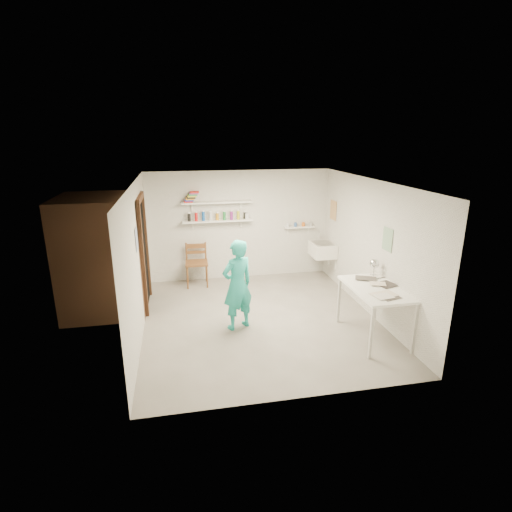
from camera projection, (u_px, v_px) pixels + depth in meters
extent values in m
cube|color=slate|center=(260.00, 320.00, 7.06)|extent=(4.00, 4.50, 0.02)
cube|color=silver|center=(261.00, 182.00, 6.35)|extent=(4.00, 4.50, 0.02)
cube|color=silver|center=(240.00, 225.00, 8.82)|extent=(4.00, 0.02, 2.40)
cube|color=silver|center=(301.00, 310.00, 4.58)|extent=(4.00, 0.02, 2.40)
cube|color=silver|center=(137.00, 261.00, 6.33)|extent=(0.02, 4.50, 2.40)
cube|color=silver|center=(371.00, 248.00, 7.08)|extent=(0.02, 4.50, 2.40)
cube|color=black|center=(144.00, 255.00, 7.38)|extent=(0.02, 0.90, 2.00)
cube|color=brown|center=(103.00, 254.00, 7.23)|extent=(1.40, 1.50, 2.10)
cube|color=brown|center=(140.00, 198.00, 7.07)|extent=(0.06, 1.05, 0.10)
cube|color=brown|center=(143.00, 263.00, 6.91)|extent=(0.06, 0.10, 2.00)
cube|color=brown|center=(147.00, 247.00, 7.85)|extent=(0.06, 0.10, 2.00)
cube|color=white|center=(218.00, 221.00, 8.56)|extent=(1.50, 0.22, 0.03)
cube|color=white|center=(217.00, 202.00, 8.44)|extent=(1.50, 0.22, 0.03)
cube|color=white|center=(299.00, 227.00, 9.01)|extent=(0.70, 0.14, 0.03)
cube|color=#334C7F|center=(137.00, 239.00, 6.28)|extent=(0.01, 0.28, 0.36)
cube|color=#995933|center=(333.00, 210.00, 8.66)|extent=(0.01, 0.34, 0.42)
cube|color=#3F724C|center=(387.00, 239.00, 6.47)|extent=(0.01, 0.30, 0.38)
cube|color=white|center=(322.00, 250.00, 8.77)|extent=(0.48, 0.60, 0.30)
imported|color=#23AFA0|center=(238.00, 285.00, 6.54)|extent=(0.66, 0.56, 1.53)
cylinder|color=#C7B287|center=(241.00, 266.00, 6.67)|extent=(0.27, 0.15, 0.28)
cube|color=brown|center=(197.00, 263.00, 8.50)|extent=(0.48, 0.46, 1.01)
cube|color=white|center=(374.00, 313.00, 6.33)|extent=(0.76, 1.27, 0.85)
sphere|color=silver|center=(375.00, 263.00, 6.66)|extent=(0.16, 0.16, 0.16)
cylinder|color=black|center=(188.00, 217.00, 8.42)|extent=(0.06, 0.06, 0.17)
cylinder|color=red|center=(195.00, 217.00, 8.45)|extent=(0.06, 0.06, 0.17)
cylinder|color=blue|center=(203.00, 217.00, 8.47)|extent=(0.06, 0.06, 0.17)
cylinder|color=white|center=(210.00, 216.00, 8.50)|extent=(0.06, 0.06, 0.17)
cylinder|color=orange|center=(217.00, 216.00, 8.53)|extent=(0.06, 0.06, 0.17)
cylinder|color=#268C3F|center=(225.00, 216.00, 8.56)|extent=(0.06, 0.06, 0.17)
cylinder|color=#8C268C|center=(232.00, 216.00, 8.59)|extent=(0.06, 0.06, 0.17)
cylinder|color=gold|center=(239.00, 215.00, 8.62)|extent=(0.06, 0.06, 0.17)
cylinder|color=black|center=(246.00, 215.00, 8.65)|extent=(0.06, 0.06, 0.17)
cube|color=red|center=(188.00, 202.00, 8.32)|extent=(0.18, 0.14, 0.03)
cube|color=#1933A5|center=(189.00, 200.00, 8.32)|extent=(0.18, 0.14, 0.03)
cube|color=orange|center=(190.00, 199.00, 8.32)|extent=(0.18, 0.14, 0.03)
cube|color=black|center=(191.00, 198.00, 8.31)|extent=(0.18, 0.14, 0.03)
cube|color=yellow|center=(192.00, 196.00, 8.31)|extent=(0.18, 0.14, 0.03)
cube|color=#338C4C|center=(193.00, 195.00, 8.30)|extent=(0.18, 0.14, 0.03)
cube|color=#8C3F8C|center=(194.00, 194.00, 8.30)|extent=(0.18, 0.14, 0.03)
cube|color=red|center=(195.00, 192.00, 8.29)|extent=(0.18, 0.14, 0.03)
cylinder|color=silver|center=(291.00, 225.00, 8.96)|extent=(0.07, 0.07, 0.09)
cylinder|color=#335999|center=(296.00, 225.00, 8.98)|extent=(0.07, 0.07, 0.09)
cylinder|color=orange|center=(302.00, 224.00, 9.01)|extent=(0.07, 0.07, 0.09)
cylinder|color=#999999|center=(308.00, 224.00, 9.03)|extent=(0.07, 0.07, 0.09)
cube|color=silver|center=(376.00, 287.00, 6.20)|extent=(0.30, 0.22, 0.00)
cube|color=#4C4742|center=(376.00, 287.00, 6.20)|extent=(0.30, 0.22, 0.00)
cube|color=beige|center=(376.00, 287.00, 6.20)|extent=(0.30, 0.22, 0.00)
cube|color=#383330|center=(376.00, 287.00, 6.20)|extent=(0.30, 0.22, 0.00)
cube|color=silver|center=(376.00, 287.00, 6.20)|extent=(0.30, 0.22, 0.00)
cube|color=silver|center=(376.00, 286.00, 6.20)|extent=(0.30, 0.22, 0.00)
cube|color=#4C4742|center=(376.00, 286.00, 6.20)|extent=(0.30, 0.22, 0.00)
cube|color=beige|center=(376.00, 286.00, 6.20)|extent=(0.30, 0.22, 0.00)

